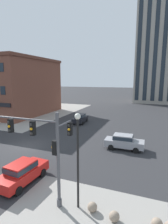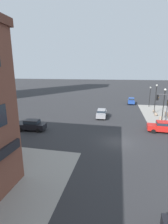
% 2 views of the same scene
% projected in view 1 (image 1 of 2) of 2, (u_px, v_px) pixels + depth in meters
% --- Properties ---
extents(ground_plane, '(320.00, 320.00, 0.00)m').
position_uv_depth(ground_plane, '(26.00, 146.00, 21.83)').
color(ground_plane, '#2D2D30').
extents(sidewalk_far_corner, '(32.00, 32.00, 0.02)m').
position_uv_depth(sidewalk_far_corner, '(14.00, 110.00, 47.28)').
color(sidewalk_far_corner, gray).
rests_on(sidewalk_far_corner, ground).
extents(traffic_signal_main, '(6.45, 2.09, 6.06)m').
position_uv_depth(traffic_signal_main, '(39.00, 142.00, 11.46)').
color(traffic_signal_main, '#4C4C51').
rests_on(traffic_signal_main, ground).
extents(bollard_sphere_curb_a, '(0.60, 0.60, 0.60)m').
position_uv_depth(bollard_sphere_curb_a, '(92.00, 207.00, 10.97)').
color(bollard_sphere_curb_a, gray).
rests_on(bollard_sphere_curb_a, ground).
extents(bollard_sphere_curb_b, '(0.60, 0.60, 0.60)m').
position_uv_depth(bollard_sphere_curb_b, '(114.00, 216.00, 10.22)').
color(bollard_sphere_curb_b, gray).
rests_on(bollard_sphere_curb_b, ground).
extents(bollard_sphere_curb_c, '(0.60, 0.60, 0.60)m').
position_uv_depth(bollard_sphere_curb_c, '(157.00, 224.00, 9.71)').
color(bollard_sphere_curb_c, gray).
rests_on(bollard_sphere_curb_c, ground).
extents(street_lamp_corner_near, '(0.36, 0.36, 6.04)m').
position_uv_depth(street_lamp_corner_near, '(78.00, 151.00, 10.73)').
color(street_lamp_corner_near, black).
rests_on(street_lamp_corner_near, ground).
extents(car_main_northbound_near, '(2.12, 4.51, 1.68)m').
position_uv_depth(car_main_northbound_near, '(80.00, 118.00, 33.11)').
color(car_main_northbound_near, black).
rests_on(car_main_northbound_near, ground).
extents(car_main_northbound_far, '(4.44, 1.98, 1.68)m').
position_uv_depth(car_main_northbound_far, '(124.00, 141.00, 20.76)').
color(car_main_northbound_far, '#99999E').
rests_on(car_main_northbound_far, ground).
extents(car_cross_eastbound, '(2.09, 4.50, 1.68)m').
position_uv_depth(car_cross_eastbound, '(22.00, 172.00, 13.94)').
color(car_cross_eastbound, red).
rests_on(car_cross_eastbound, ground).
extents(storefront_block_near_corner, '(20.92, 18.05, 12.58)m').
position_uv_depth(storefront_block_near_corner, '(5.00, 86.00, 42.95)').
color(storefront_block_near_corner, brown).
rests_on(storefront_block_near_corner, ground).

